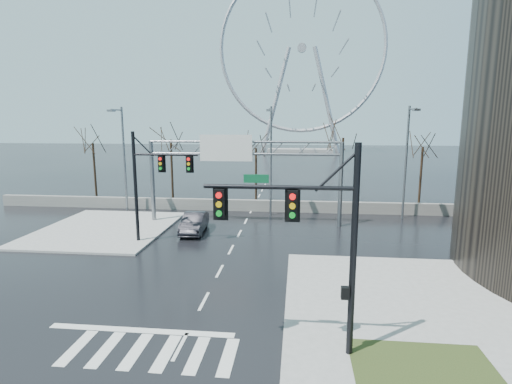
# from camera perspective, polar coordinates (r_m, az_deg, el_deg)

# --- Properties ---
(ground) EXTENTS (260.00, 260.00, 0.00)m
(ground) POSITION_cam_1_polar(r_m,az_deg,el_deg) (20.44, -7.45, -15.21)
(ground) COLOR black
(ground) RESTS_ON ground
(sidewalk_right_ext) EXTENTS (12.00, 10.00, 0.15)m
(sidewalk_right_ext) POSITION_cam_1_polar(r_m,az_deg,el_deg) (22.43, 20.35, -13.20)
(sidewalk_right_ext) COLOR gray
(sidewalk_right_ext) RESTS_ON ground
(sidewalk_far) EXTENTS (10.00, 12.00, 0.15)m
(sidewalk_far) POSITION_cam_1_polar(r_m,az_deg,el_deg) (34.79, -20.69, -4.92)
(sidewalk_far) COLOR gray
(sidewalk_far) RESTS_ON ground
(grass_strip) EXTENTS (5.00, 4.00, 0.02)m
(grass_strip) POSITION_cam_1_polar(r_m,az_deg,el_deg) (16.17, 23.18, -22.74)
(grass_strip) COLOR #283717
(grass_strip) RESTS_ON sidewalk_near
(barrier_wall) EXTENTS (52.00, 0.50, 1.10)m
(barrier_wall) POSITION_cam_1_polar(r_m,az_deg,el_deg) (39.07, -0.69, -1.93)
(barrier_wall) COLOR slate
(barrier_wall) RESTS_ON ground
(signal_mast_near) EXTENTS (5.52, 0.41, 8.00)m
(signal_mast_near) POSITION_cam_1_polar(r_m,az_deg,el_deg) (14.44, 8.53, -5.44)
(signal_mast_near) COLOR black
(signal_mast_near) RESTS_ON ground
(signal_mast_far) EXTENTS (4.72, 0.41, 8.00)m
(signal_mast_far) POSITION_cam_1_polar(r_m,az_deg,el_deg) (29.08, -14.87, 2.11)
(signal_mast_far) COLOR black
(signal_mast_far) RESTS_ON ground
(sign_gantry) EXTENTS (16.36, 0.40, 7.60)m
(sign_gantry) POSITION_cam_1_polar(r_m,az_deg,el_deg) (33.44, -2.35, 4.06)
(sign_gantry) COLOR slate
(sign_gantry) RESTS_ON ground
(streetlight_left) EXTENTS (0.50, 2.55, 10.00)m
(streetlight_left) POSITION_cam_1_polar(r_m,az_deg,el_deg) (39.78, -18.55, 5.53)
(streetlight_left) COLOR slate
(streetlight_left) RESTS_ON ground
(streetlight_mid) EXTENTS (0.50, 2.55, 10.00)m
(streetlight_mid) POSITION_cam_1_polar(r_m,az_deg,el_deg) (36.30, 2.11, 5.66)
(streetlight_mid) COLOR slate
(streetlight_mid) RESTS_ON ground
(streetlight_right) EXTENTS (0.50, 2.55, 10.00)m
(streetlight_right) POSITION_cam_1_polar(r_m,az_deg,el_deg) (37.45, 20.83, 5.14)
(streetlight_right) COLOR slate
(streetlight_right) RESTS_ON ground
(tree_far_left) EXTENTS (3.50, 3.50, 7.00)m
(tree_far_left) POSITION_cam_1_polar(r_m,az_deg,el_deg) (47.68, -22.23, 5.61)
(tree_far_left) COLOR black
(tree_far_left) RESTS_ON ground
(tree_left) EXTENTS (3.75, 3.75, 7.50)m
(tree_left) POSITION_cam_1_polar(r_m,az_deg,el_deg) (43.66, -12.04, 6.32)
(tree_left) COLOR black
(tree_left) RESTS_ON ground
(tree_center) EXTENTS (3.25, 3.25, 6.50)m
(tree_center) POSITION_cam_1_polar(r_m,az_deg,el_deg) (42.82, 0.00, 5.39)
(tree_center) COLOR black
(tree_center) RESTS_ON ground
(tree_right) EXTENTS (3.90, 3.90, 7.80)m
(tree_right) POSITION_cam_1_polar(r_m,az_deg,el_deg) (41.76, 12.31, 6.48)
(tree_right) COLOR black
(tree_right) RESTS_ON ground
(tree_far_right) EXTENTS (3.40, 3.40, 6.80)m
(tree_far_right) POSITION_cam_1_polar(r_m,az_deg,el_deg) (43.90, 22.67, 5.04)
(tree_far_right) COLOR black
(tree_far_right) RESTS_ON ground
(ferris_wheel) EXTENTS (45.00, 6.00, 50.91)m
(ferris_wheel) POSITION_cam_1_polar(r_m,az_deg,el_deg) (114.28, 6.55, 18.85)
(ferris_wheel) COLOR gray
(ferris_wheel) RESTS_ON ground
(car) EXTENTS (1.91, 4.76, 1.54)m
(car) POSITION_cam_1_polar(r_m,az_deg,el_deg) (32.02, -8.83, -4.36)
(car) COLOR black
(car) RESTS_ON ground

